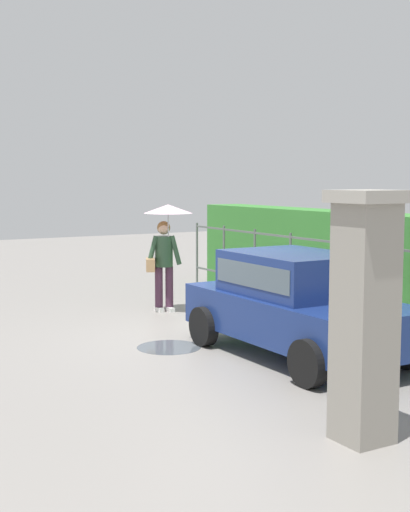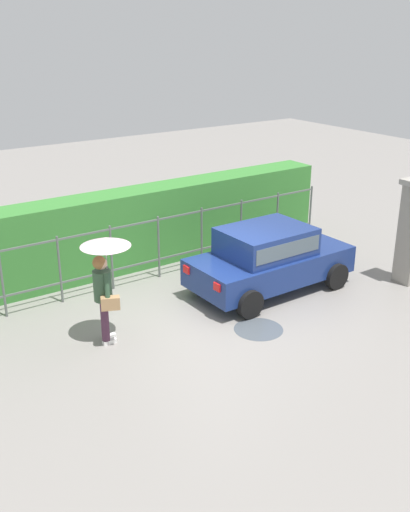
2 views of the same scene
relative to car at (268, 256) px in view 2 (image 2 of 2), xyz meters
The scene contains 6 objects.
ground_plane 1.79m from the car, 165.28° to the right, with size 40.00×40.00×0.00m, color gray.
car is the anchor object (origin of this frame).
pedestrian 4.02m from the car, behind, with size 0.92×0.92×2.04m.
fence_section 2.59m from the car, 128.97° to the left, with size 9.72×0.05×1.50m.
hedge_row 3.44m from the car, 118.24° to the left, with size 10.67×0.90×1.90m, color #387F33.
puddle_near 2.08m from the car, 135.19° to the right, with size 0.97×0.97×0.00m, color #4C545B.
Camera 2 is at (-6.57, -8.90, 5.57)m, focal length 41.88 mm.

